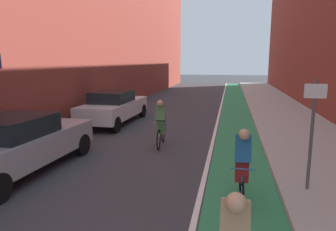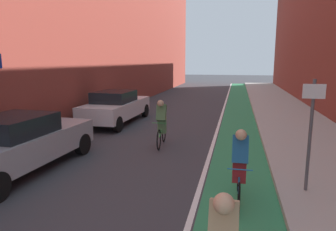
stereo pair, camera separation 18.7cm
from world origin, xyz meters
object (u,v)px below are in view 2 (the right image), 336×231
Objects in this scene: parked_sedan_silver at (19,143)px; parked_sedan_white at (116,107)px; cyclist_trailing at (162,123)px; street_sign_post at (311,125)px; cyclist_mid at (240,164)px.

parked_sedan_silver and parked_sedan_white have the same top height.
cyclist_trailing reaches higher than parked_sedan_silver.
street_sign_post reaches higher than cyclist_trailing.
cyclist_mid is at bearing -158.56° from street_sign_post.
parked_sedan_silver is 7.11m from street_sign_post.
parked_sedan_white is 2.74× the size of cyclist_trailing.
parked_sedan_white is at bearing 132.44° from cyclist_trailing.
parked_sedan_white is at bearing 137.38° from street_sign_post.
cyclist_mid is 0.69× the size of street_sign_post.
parked_sedan_white is at bearing 89.99° from parked_sedan_silver.
cyclist_mid is at bearing -55.19° from cyclist_trailing.
cyclist_mid is 1.72m from street_sign_post.
street_sign_post is (7.06, -6.50, 0.79)m from parked_sedan_white.
parked_sedan_white is 9.63m from street_sign_post.
parked_sedan_silver is 2.64× the size of cyclist_trailing.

